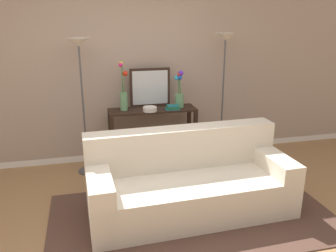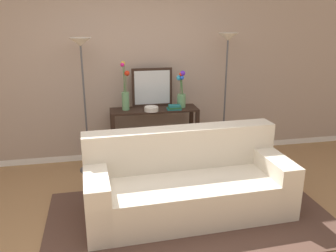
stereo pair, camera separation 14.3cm
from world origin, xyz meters
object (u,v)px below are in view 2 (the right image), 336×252
(couch, at_px, (187,184))
(book_row_under_console, at_px, (134,161))
(console_table, at_px, (154,126))
(vase_short_flowers, at_px, (181,93))
(floor_lamp_right, at_px, (227,62))
(fruit_bowl, at_px, (151,109))
(book_stack, at_px, (174,107))
(vase_tall_flowers, at_px, (125,93))
(wall_mirror, at_px, (152,87))
(floor_lamp_left, at_px, (82,69))

(couch, bearing_deg, book_row_under_console, 107.96)
(console_table, xyz_separation_m, vase_short_flowers, (0.39, 0.01, 0.46))
(floor_lamp_right, xyz_separation_m, fruit_bowl, (-1.07, -0.04, -0.60))
(vase_short_flowers, bearing_deg, fruit_bowl, -165.11)
(book_stack, bearing_deg, couch, -96.41)
(vase_tall_flowers, xyz_separation_m, book_row_under_console, (0.08, -0.03, -0.99))
(console_table, bearing_deg, book_stack, -19.97)
(couch, xyz_separation_m, book_row_under_console, (-0.44, 1.36, -0.26))
(couch, bearing_deg, vase_short_flowers, 79.08)
(couch, bearing_deg, fruit_bowl, 98.49)
(couch, height_order, fruit_bowl, fruit_bowl)
(fruit_bowl, bearing_deg, floor_lamp_right, 2.13)
(book_stack, bearing_deg, vase_tall_flowers, 169.24)
(couch, relative_size, book_row_under_console, 5.92)
(console_table, xyz_separation_m, floor_lamp_right, (1.01, -0.07, 0.89))
(couch, relative_size, vase_tall_flowers, 3.31)
(floor_lamp_right, distance_m, book_stack, 0.96)
(couch, distance_m, fruit_bowl, 1.37)
(vase_short_flowers, height_order, book_stack, vase_short_flowers)
(wall_mirror, height_order, book_row_under_console, wall_mirror)
(vase_tall_flowers, height_order, fruit_bowl, vase_tall_flowers)
(vase_short_flowers, bearing_deg, floor_lamp_right, -7.27)
(console_table, relative_size, book_stack, 6.04)
(fruit_bowl, bearing_deg, book_row_under_console, 155.89)
(console_table, xyz_separation_m, wall_mirror, (-0.00, 0.15, 0.53))
(floor_lamp_right, relative_size, book_stack, 9.10)
(floor_lamp_left, distance_m, book_row_under_console, 1.50)
(floor_lamp_left, bearing_deg, book_row_under_console, 6.76)
(wall_mirror, xyz_separation_m, vase_tall_flowers, (-0.39, -0.12, -0.04))
(floor_lamp_right, bearing_deg, book_row_under_console, 176.80)
(couch, bearing_deg, console_table, 95.35)
(floor_lamp_left, bearing_deg, couch, -50.31)
(couch, xyz_separation_m, fruit_bowl, (-0.19, 1.24, 0.54))
(fruit_bowl, bearing_deg, couch, -81.51)
(floor_lamp_right, bearing_deg, vase_short_flowers, 172.73)
(floor_lamp_right, relative_size, book_row_under_console, 4.97)
(couch, relative_size, wall_mirror, 3.83)
(floor_lamp_left, relative_size, book_row_under_console, 4.86)
(couch, relative_size, floor_lamp_left, 1.22)
(console_table, bearing_deg, couch, -84.65)
(couch, height_order, vase_tall_flowers, vase_tall_flowers)
(vase_short_flowers, relative_size, book_stack, 2.60)
(floor_lamp_left, height_order, vase_short_flowers, floor_lamp_left)
(floor_lamp_left, relative_size, vase_tall_flowers, 2.71)
(floor_lamp_right, bearing_deg, fruit_bowl, -177.87)
(couch, relative_size, floor_lamp_right, 1.19)
(book_stack, distance_m, book_row_under_console, 0.99)
(wall_mirror, distance_m, vase_short_flowers, 0.42)
(vase_tall_flowers, relative_size, book_stack, 3.28)
(floor_lamp_left, bearing_deg, vase_tall_flowers, 10.59)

